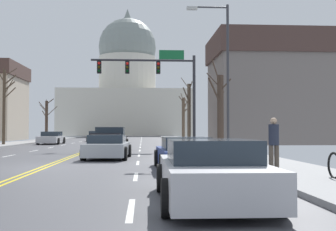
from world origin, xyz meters
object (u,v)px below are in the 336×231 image
at_px(sedan_near_01, 108,147).
at_px(sedan_oncoming_01, 96,136).
at_px(signal_gantry, 158,77).
at_px(sedan_near_03, 211,173).
at_px(street_lamp_right, 222,65).
at_px(pickup_truck_near_00, 110,140).
at_px(sedan_oncoming_02, 104,135).
at_px(sedan_near_02, 184,154).
at_px(sedan_oncoming_00, 51,138).
at_px(pedestrian_00, 274,140).

relative_size(sedan_near_01, sedan_oncoming_01, 0.94).
distance_m(signal_gantry, sedan_near_03, 23.97).
bearing_deg(street_lamp_right, sedan_near_03, -101.82).
bearing_deg(pickup_truck_near_00, sedan_oncoming_02, 95.74).
bearing_deg(pickup_truck_near_00, sedan_near_03, -79.68).
bearing_deg(sedan_near_02, sedan_oncoming_01, 101.12).
distance_m(sedan_near_01, sedan_oncoming_00, 21.97).
bearing_deg(sedan_near_03, sedan_oncoming_02, 97.43).
xyz_separation_m(sedan_near_03, sedan_oncoming_02, (-6.78, 51.98, 0.00)).
bearing_deg(sedan_oncoming_01, sedan_near_03, -80.77).
height_order(sedan_near_01, pedestrian_00, pedestrian_00).
relative_size(street_lamp_right, sedan_near_02, 1.68).
distance_m(sedan_oncoming_00, sedan_oncoming_02, 19.03).
xyz_separation_m(pickup_truck_near_00, sedan_near_02, (3.60, -12.36, -0.17)).
distance_m(sedan_oncoming_00, pedestrian_00, 30.73).
height_order(street_lamp_right, sedan_oncoming_00, street_lamp_right).
relative_size(signal_gantry, sedan_near_02, 1.68).
bearing_deg(sedan_near_03, signal_gantry, 90.45).
distance_m(pickup_truck_near_00, sedan_oncoming_01, 23.75).
bearing_deg(street_lamp_right, sedan_near_01, -168.38).
distance_m(street_lamp_right, sedan_oncoming_00, 23.90).
height_order(signal_gantry, street_lamp_right, street_lamp_right).
bearing_deg(signal_gantry, sedan_near_02, -88.91).
height_order(pickup_truck_near_00, pedestrian_00, pedestrian_00).
bearing_deg(sedan_near_03, sedan_oncoming_01, 99.23).
distance_m(sedan_near_01, pedestrian_00, 9.25).
bearing_deg(sedan_oncoming_01, sedan_near_02, -78.88).
relative_size(street_lamp_right, sedan_near_03, 1.76).
distance_m(sedan_near_02, sedan_oncoming_02, 45.85).
distance_m(sedan_near_02, sedan_oncoming_01, 36.54).
distance_m(signal_gantry, sedan_oncoming_00, 14.83).
bearing_deg(sedan_near_02, sedan_oncoming_00, 111.24).
xyz_separation_m(sedan_near_03, pedestrian_00, (3.01, 5.53, 0.48)).
distance_m(pickup_truck_near_00, sedan_oncoming_02, 33.13).
bearing_deg(pickup_truck_near_00, signal_gantry, 53.62).
bearing_deg(street_lamp_right, pedestrian_00, -89.02).
height_order(pickup_truck_near_00, sedan_oncoming_00, pickup_truck_near_00).
relative_size(sedan_near_02, sedan_oncoming_02, 1.11).
xyz_separation_m(sedan_near_03, sedan_oncoming_01, (-6.91, 42.51, 0.00)).
bearing_deg(pickup_truck_near_00, street_lamp_right, -39.91).
relative_size(signal_gantry, sedan_oncoming_00, 1.68).
distance_m(sedan_oncoming_01, sedan_oncoming_02, 9.47).
xyz_separation_m(pickup_truck_near_00, sedan_near_01, (0.41, -6.52, -0.16)).
distance_m(street_lamp_right, sedan_oncoming_02, 39.69).
xyz_separation_m(street_lamp_right, sedan_oncoming_02, (-9.65, 38.26, -4.24)).
distance_m(sedan_oncoming_02, pedestrian_00, 47.48).
xyz_separation_m(sedan_near_01, sedan_oncoming_01, (-3.86, 30.01, 0.03)).
xyz_separation_m(signal_gantry, sedan_oncoming_01, (-6.73, 19.04, -4.84)).
bearing_deg(sedan_near_03, sedan_near_01, 103.71).
xyz_separation_m(sedan_near_02, sedan_near_03, (-0.14, -6.66, 0.04)).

